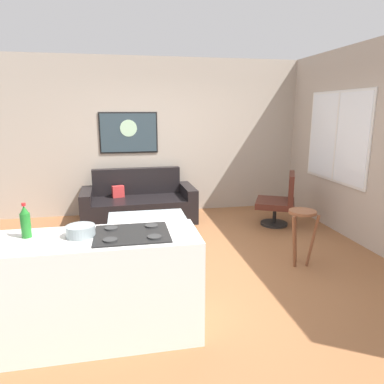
% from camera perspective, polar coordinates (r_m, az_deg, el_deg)
% --- Properties ---
extents(ground, '(6.40, 6.40, 0.04)m').
position_cam_1_polar(ground, '(4.56, -1.48, -11.58)').
color(ground, '#915C38').
extents(back_wall, '(6.40, 0.05, 2.80)m').
position_cam_1_polar(back_wall, '(6.56, -5.15, 8.85)').
color(back_wall, '#AC9F8F').
rests_on(back_wall, ground).
extents(right_wall, '(0.05, 6.40, 2.80)m').
position_cam_1_polar(right_wall, '(5.51, 26.03, 6.77)').
color(right_wall, '#B1A191').
rests_on(right_wall, ground).
extents(couch, '(1.93, 0.93, 0.87)m').
position_cam_1_polar(couch, '(6.19, -8.61, -2.01)').
color(couch, black).
rests_on(couch, ground).
extents(coffee_table, '(1.07, 0.57, 0.42)m').
position_cam_1_polar(coffee_table, '(5.05, -7.31, -4.19)').
color(coffee_table, silver).
rests_on(coffee_table, ground).
extents(armchair, '(0.83, 0.84, 0.89)m').
position_cam_1_polar(armchair, '(6.00, 14.07, -1.36)').
color(armchair, black).
rests_on(armchair, ground).
extents(bar_stool, '(0.38, 0.37, 0.70)m').
position_cam_1_polar(bar_stool, '(4.50, 17.33, -4.84)').
color(bar_stool, brown).
rests_on(bar_stool, ground).
extents(kitchen_counter, '(1.70, 0.63, 0.92)m').
position_cam_1_polar(kitchen_counter, '(3.13, -15.11, -14.70)').
color(kitchen_counter, white).
rests_on(kitchen_counter, ground).
extents(soda_bottle, '(0.08, 0.08, 0.28)m').
position_cam_1_polar(soda_bottle, '(3.08, -25.33, -4.41)').
color(soda_bottle, '#1F7024').
rests_on(soda_bottle, kitchen_counter).
extents(mixing_bowl, '(0.23, 0.23, 0.09)m').
position_cam_1_polar(mixing_bowl, '(2.97, -17.57, -6.06)').
color(mixing_bowl, '#8A989C').
rests_on(mixing_bowl, kitchen_counter).
extents(wall_painting, '(1.03, 0.03, 0.73)m').
position_cam_1_polar(wall_painting, '(6.48, -10.21, 9.43)').
color(wall_painting, black).
extents(window, '(0.03, 1.58, 1.40)m').
position_cam_1_polar(window, '(5.97, 22.36, 8.22)').
color(window, silver).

